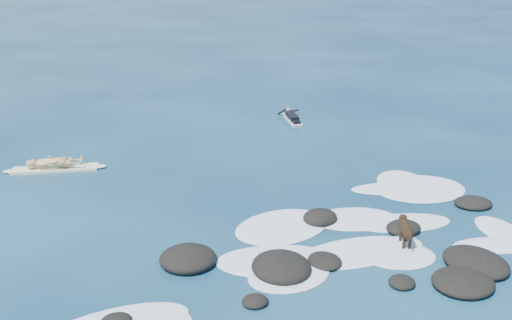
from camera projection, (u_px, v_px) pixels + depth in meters
name	position (u px, v px, depth m)	size (l,w,h in m)	color
ground	(306.00, 243.00, 14.87)	(160.00, 160.00, 0.00)	#0A2642
reef_rocks	(371.00, 285.00, 12.81)	(15.14, 7.07, 0.57)	black
breaking_foam	(343.00, 238.00, 15.11)	(13.37, 8.31, 0.12)	white
standing_surfer_rig	(53.00, 149.00, 19.45)	(3.44, 1.21, 1.97)	#FFFBCB
paddling_surfer_rig	(292.00, 117.00, 25.45)	(1.05, 2.25, 0.39)	white
dog	(406.00, 229.00, 14.56)	(0.60, 1.10, 0.74)	black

